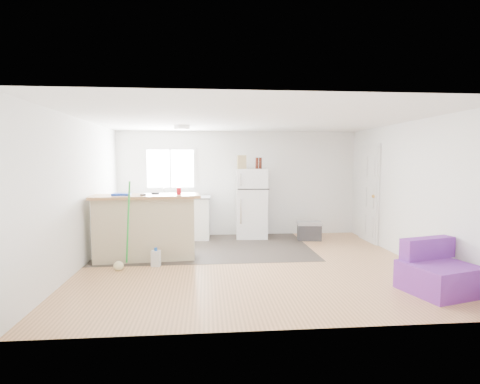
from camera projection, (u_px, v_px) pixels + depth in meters
name	position (u px, v px, depth m)	size (l,w,h in m)	color
room	(251.00, 193.00, 6.19)	(5.51, 5.01, 2.41)	#A37144
vinyl_zone	(207.00, 247.00, 7.47)	(4.05, 2.50, 0.00)	#332A26
window	(170.00, 169.00, 8.49)	(1.18, 0.06, 0.98)	white
interior_door	(369.00, 194.00, 7.99)	(0.11, 0.92, 2.10)	white
ceiling_fixture	(182.00, 128.00, 7.18)	(0.30, 0.30, 0.07)	white
kitchen_cabinets	(163.00, 217.00, 8.26)	(2.13, 0.74, 1.22)	white
peninsula	(145.00, 227.00, 6.55)	(1.90, 0.86, 1.13)	tan
refrigerator	(252.00, 203.00, 8.40)	(0.73, 0.70, 1.55)	white
cooler	(309.00, 231.00, 8.17)	(0.57, 0.42, 0.40)	#313134
purple_seat	(437.00, 273.00, 4.93)	(0.98, 0.96, 0.67)	purple
cleaner_jug	(156.00, 258.00, 6.11)	(0.16, 0.13, 0.31)	silver
mop	(121.00, 255.00, 5.91)	(0.30, 0.39, 1.42)	green
red_cup	(179.00, 191.00, 6.57)	(0.08, 0.08, 0.12)	red
blue_tray	(121.00, 194.00, 6.41)	(0.30, 0.22, 0.04)	blue
tool_a	(155.00, 193.00, 6.63)	(0.14, 0.05, 0.03)	black
tool_b	(143.00, 195.00, 6.38)	(0.10, 0.04, 0.03)	black
cardboard_box	(242.00, 162.00, 8.27)	(0.20, 0.10, 0.30)	tan
bottle_left	(257.00, 163.00, 8.25)	(0.07, 0.07, 0.25)	#3C130A
bottle_right	(260.00, 163.00, 8.35)	(0.07, 0.07, 0.25)	#3C130A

